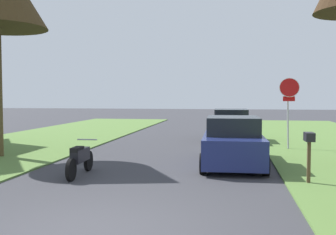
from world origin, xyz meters
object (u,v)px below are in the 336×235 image
parked_motorcycle (80,159)px  curbside_mailbox (309,143)px  stop_sign_far (289,98)px  parked_sedan_navy (233,143)px  parked_sedan_black (231,126)px

parked_motorcycle → curbside_mailbox: size_ratio=1.62×
stop_sign_far → parked_sedan_navy: bearing=-119.5°
parked_sedan_black → parked_motorcycle: parked_sedan_black is taller
parked_motorcycle → curbside_mailbox: curbside_mailbox is taller
parked_sedan_navy → parked_motorcycle: 4.87m
parked_sedan_black → parked_sedan_navy: bearing=-89.4°
parked_motorcycle → curbside_mailbox: bearing=-1.0°
stop_sign_far → parked_motorcycle: size_ratio=1.43×
parked_motorcycle → parked_sedan_black: bearing=66.7°
parked_motorcycle → parked_sedan_navy: bearing=29.9°
parked_motorcycle → curbside_mailbox: 6.14m
stop_sign_far → parked_sedan_navy: 4.87m
stop_sign_far → parked_sedan_black: 4.18m
parked_sedan_navy → curbside_mailbox: 3.18m
parked_sedan_navy → parked_sedan_black: same height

